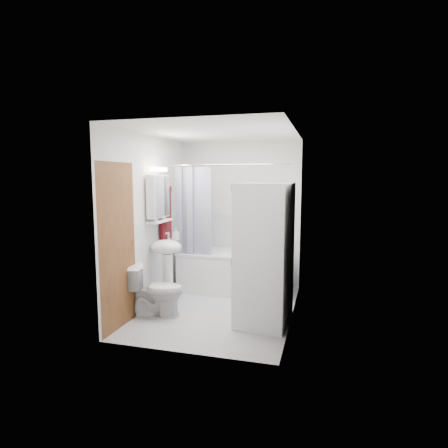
% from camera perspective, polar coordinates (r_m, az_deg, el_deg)
% --- Properties ---
extents(floor, '(2.60, 2.60, 0.00)m').
position_cam_1_polar(floor, '(5.29, -0.93, -12.99)').
color(floor, '#B3B3B7').
rests_on(floor, ground).
extents(room_walls, '(2.60, 2.60, 2.60)m').
position_cam_1_polar(room_walls, '(4.97, -0.96, 3.30)').
color(room_walls, silver).
rests_on(room_walls, ground).
extents(wainscot, '(1.98, 2.58, 2.58)m').
position_cam_1_polar(wainscot, '(5.39, -0.06, -5.95)').
color(wainscot, white).
rests_on(wainscot, ground).
extents(door, '(0.05, 2.00, 2.00)m').
position_cam_1_polar(door, '(4.89, -13.56, -2.72)').
color(door, brown).
rests_on(door, ground).
extents(bathtub, '(1.67, 0.79, 0.64)m').
position_cam_1_polar(bathtub, '(6.04, 1.39, -6.93)').
color(bathtub, white).
rests_on(bathtub, ground).
extents(tub_spout, '(0.04, 0.12, 0.04)m').
position_cam_1_polar(tub_spout, '(6.19, 3.94, -0.88)').
color(tub_spout, silver).
rests_on(tub_spout, room_walls).
extents(curtain_rod, '(1.85, 0.02, 0.02)m').
position_cam_1_polar(curtain_rod, '(5.53, 0.59, 9.01)').
color(curtain_rod, silver).
rests_on(curtain_rod, room_walls).
extents(shower_curtain, '(0.55, 0.02, 1.45)m').
position_cam_1_polar(shower_curtain, '(5.72, -4.75, 1.41)').
color(shower_curtain, '#15214C').
rests_on(shower_curtain, curtain_rod).
extents(sink, '(0.44, 0.37, 1.04)m').
position_cam_1_polar(sink, '(5.35, -8.73, -4.99)').
color(sink, white).
rests_on(sink, ground).
extents(medicine_cabinet, '(0.13, 0.50, 0.71)m').
position_cam_1_polar(medicine_cabinet, '(5.38, -9.97, 4.33)').
color(medicine_cabinet, white).
rests_on(medicine_cabinet, room_walls).
extents(shelf, '(0.18, 0.54, 0.02)m').
position_cam_1_polar(shelf, '(5.41, -9.74, 0.46)').
color(shelf, silver).
rests_on(shelf, room_walls).
extents(shower_caddy, '(0.22, 0.06, 0.02)m').
position_cam_1_polar(shower_caddy, '(6.15, 4.40, 0.88)').
color(shower_caddy, silver).
rests_on(shower_caddy, room_walls).
extents(towel, '(0.07, 0.34, 0.81)m').
position_cam_1_polar(towel, '(5.69, -8.91, 1.79)').
color(towel, '#500C1B').
rests_on(towel, room_walls).
extents(washer_dryer, '(0.69, 0.68, 1.75)m').
position_cam_1_polar(washer_dryer, '(4.60, 6.06, -4.76)').
color(washer_dryer, white).
rests_on(washer_dryer, ground).
extents(toilet, '(0.79, 0.59, 0.68)m').
position_cam_1_polar(toilet, '(5.06, -10.25, -9.97)').
color(toilet, white).
rests_on(toilet, ground).
extents(soap_pump, '(0.08, 0.17, 0.08)m').
position_cam_1_polar(soap_pump, '(5.51, -7.33, -2.01)').
color(soap_pump, gray).
rests_on(soap_pump, sink).
extents(shelf_bottle, '(0.07, 0.18, 0.07)m').
position_cam_1_polar(shelf_bottle, '(5.27, -10.44, 0.79)').
color(shelf_bottle, gray).
rests_on(shelf_bottle, shelf).
extents(shelf_cup, '(0.10, 0.09, 0.10)m').
position_cam_1_polar(shelf_cup, '(5.51, -9.23, 1.25)').
color(shelf_cup, gray).
rests_on(shelf_cup, shelf).
extents(shampoo_a, '(0.13, 0.17, 0.13)m').
position_cam_1_polar(shampoo_a, '(6.12, 5.46, 1.56)').
color(shampoo_a, gray).
rests_on(shampoo_a, shower_caddy).
extents(shampoo_b, '(0.08, 0.21, 0.08)m').
position_cam_1_polar(shampoo_b, '(6.10, 6.57, 1.29)').
color(shampoo_b, '#27659F').
rests_on(shampoo_b, shower_caddy).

